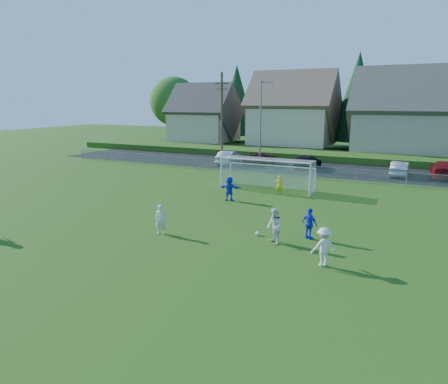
{
  "coord_description": "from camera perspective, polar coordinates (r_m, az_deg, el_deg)",
  "views": [
    {
      "loc": [
        10.55,
        -13.72,
        6.93
      ],
      "look_at": [
        0.0,
        8.0,
        1.4
      ],
      "focal_mm": 32.0,
      "sensor_mm": 36.0,
      "label": 1
    }
  ],
  "objects": [
    {
      "name": "streetlight",
      "position": [
        42.51,
        5.3,
        10.02
      ],
      "size": [
        1.38,
        0.18,
        9.0
      ],
      "color": "slate",
      "rests_on": "ground"
    },
    {
      "name": "goalkeeper",
      "position": [
        30.41,
        7.9,
        0.98
      ],
      "size": [
        0.56,
        0.41,
        1.44
      ],
      "primitive_type": "imported",
      "rotation": [
        0.0,
        0.0,
        3.26
      ],
      "color": "yellow",
      "rests_on": "ground"
    },
    {
      "name": "car_f",
      "position": [
        41.13,
        23.82,
        3.07
      ],
      "size": [
        1.57,
        4.24,
        1.38
      ],
      "primitive_type": "imported",
      "rotation": [
        0.0,
        0.0,
        3.12
      ],
      "color": "#ADADAD",
      "rests_on": "ground"
    },
    {
      "name": "tree_row",
      "position": [
        63.18,
        17.67,
        12.28
      ],
      "size": [
        65.98,
        12.36,
        13.8
      ],
      "color": "#382616",
      "rests_on": "ground"
    },
    {
      "name": "player_blue_b",
      "position": [
        28.23,
        0.78,
        0.49
      ],
      "size": [
        1.63,
        0.59,
        1.74
      ],
      "primitive_type": "imported",
      "rotation": [
        0.0,
        0.0,
        3.19
      ],
      "color": "#162FD6",
      "rests_on": "ground"
    },
    {
      "name": "car_b",
      "position": [
        44.78,
        0.65,
        4.95
      ],
      "size": [
        2.05,
        4.65,
        1.49
      ],
      "primitive_type": "imported",
      "rotation": [
        0.0,
        0.0,
        3.25
      ],
      "color": "beige",
      "rests_on": "ground"
    },
    {
      "name": "chainlink_fence",
      "position": [
        37.78,
        9.33,
        3.12
      ],
      "size": [
        52.06,
        0.06,
        1.2
      ],
      "color": "gray",
      "rests_on": "ground"
    },
    {
      "name": "player_white_a",
      "position": [
        21.45,
        -9.03,
        -3.91
      ],
      "size": [
        0.68,
        0.6,
        1.58
      ],
      "primitive_type": "imported",
      "rotation": [
        0.0,
        0.0,
        0.46
      ],
      "color": "silver",
      "rests_on": "ground"
    },
    {
      "name": "player_white_b",
      "position": [
        19.85,
        7.22,
        -4.9
      ],
      "size": [
        1.09,
        1.09,
        1.79
      ],
      "primitive_type": "imported",
      "rotation": [
        0.0,
        0.0,
        -0.78
      ],
      "color": "silver",
      "rests_on": "ground"
    },
    {
      "name": "car_d",
      "position": [
        42.96,
        11.84,
        4.25
      ],
      "size": [
        2.33,
        4.83,
        1.36
      ],
      "primitive_type": "imported",
      "rotation": [
        0.0,
        0.0,
        3.05
      ],
      "color": "black",
      "rests_on": "ground"
    },
    {
      "name": "car_g",
      "position": [
        41.72,
        28.93,
        2.83
      ],
      "size": [
        2.31,
        5.53,
        1.6
      ],
      "primitive_type": "imported",
      "rotation": [
        0.0,
        0.0,
        3.13
      ],
      "color": "maroon",
      "rests_on": "ground"
    },
    {
      "name": "soccer_goal",
      "position": [
        32.03,
        6.31,
        3.28
      ],
      "size": [
        7.42,
        1.9,
        2.5
      ],
      "color": "white",
      "rests_on": "ground"
    },
    {
      "name": "grass_embankment",
      "position": [
        50.28,
        13.63,
        5.07
      ],
      "size": [
        70.0,
        6.0,
        0.8
      ],
      "primitive_type": "cube",
      "color": "#1E420F",
      "rests_on": "ground"
    },
    {
      "name": "asphalt_lot",
      "position": [
        43.11,
        11.42,
        3.39
      ],
      "size": [
        60.0,
        60.0,
        0.0
      ],
      "primitive_type": "plane",
      "color": "black",
      "rests_on": "ground"
    },
    {
      "name": "car_c",
      "position": [
        44.57,
        5.23,
        4.81
      ],
      "size": [
        2.53,
        5.17,
        1.41
      ],
      "primitive_type": "imported",
      "rotation": [
        0.0,
        0.0,
        3.1
      ],
      "color": "#5A0A1B",
      "rests_on": "ground"
    },
    {
      "name": "ground",
      "position": [
        18.65,
        -10.95,
        -9.16
      ],
      "size": [
        160.0,
        160.0,
        0.0
      ],
      "primitive_type": "plane",
      "color": "#193D0C",
      "rests_on": "ground"
    },
    {
      "name": "player_blue_a",
      "position": [
        20.87,
        12.13,
        -4.45
      ],
      "size": [
        1.03,
        0.78,
        1.62
      ],
      "primitive_type": "imported",
      "rotation": [
        0.0,
        0.0,
        2.67
      ],
      "color": "#162FD6",
      "rests_on": "ground"
    },
    {
      "name": "player_white_c",
      "position": [
        17.69,
        14.03,
        -7.6
      ],
      "size": [
        1.26,
        1.17,
        1.71
      ],
      "primitive_type": "imported",
      "rotation": [
        0.0,
        0.0,
        3.79
      ],
      "color": "silver",
      "rests_on": "ground"
    },
    {
      "name": "houses_row",
      "position": [
        56.84,
        17.68,
        12.71
      ],
      "size": [
        53.9,
        11.45,
        13.27
      ],
      "color": "tan",
      "rests_on": "ground"
    },
    {
      "name": "soccer_ball",
      "position": [
        21.19,
        4.81,
        -5.93
      ],
      "size": [
        0.22,
        0.22,
        0.22
      ],
      "primitive_type": "sphere",
      "color": "white",
      "rests_on": "ground"
    },
    {
      "name": "utility_pole",
      "position": [
        45.43,
        -0.31,
        10.64
      ],
      "size": [
        1.6,
        0.26,
        10.0
      ],
      "color": "#473321",
      "rests_on": "ground"
    }
  ]
}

